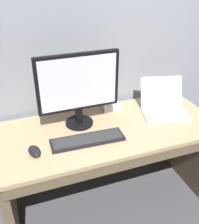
{
  "coord_description": "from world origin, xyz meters",
  "views": [
    {
      "loc": [
        -0.61,
        -1.46,
        1.76
      ],
      "look_at": [
        -0.07,
        0.0,
        0.86
      ],
      "focal_mm": 42.9,
      "sensor_mm": 36.0,
      "label": 1
    }
  ],
  "objects_px": {
    "computer_mouse": "(34,151)",
    "external_drive_box": "(110,105)",
    "laptop_white": "(164,107)",
    "external_monitor": "(78,87)",
    "wired_keyboard": "(88,140)"
  },
  "relations": [
    {
      "from": "external_drive_box",
      "to": "external_monitor",
      "type": "bearing_deg",
      "value": -151.81
    },
    {
      "from": "computer_mouse",
      "to": "laptop_white",
      "type": "bearing_deg",
      "value": -1.89
    },
    {
      "from": "external_monitor",
      "to": "wired_keyboard",
      "type": "relative_size",
      "value": 1.15
    },
    {
      "from": "computer_mouse",
      "to": "external_drive_box",
      "type": "bearing_deg",
      "value": 18.59
    },
    {
      "from": "computer_mouse",
      "to": "external_drive_box",
      "type": "relative_size",
      "value": 0.79
    },
    {
      "from": "external_drive_box",
      "to": "laptop_white",
      "type": "bearing_deg",
      "value": -29.15
    },
    {
      "from": "laptop_white",
      "to": "external_monitor",
      "type": "xyz_separation_m",
      "value": [
        -0.66,
        0.04,
        0.25
      ]
    },
    {
      "from": "laptop_white",
      "to": "external_drive_box",
      "type": "bearing_deg",
      "value": 150.85
    },
    {
      "from": "wired_keyboard",
      "to": "external_drive_box",
      "type": "height_order",
      "value": "external_drive_box"
    },
    {
      "from": "wired_keyboard",
      "to": "external_drive_box",
      "type": "relative_size",
      "value": 3.31
    },
    {
      "from": "computer_mouse",
      "to": "external_drive_box",
      "type": "height_order",
      "value": "external_drive_box"
    },
    {
      "from": "laptop_white",
      "to": "computer_mouse",
      "type": "relative_size",
      "value": 3.4
    },
    {
      "from": "computer_mouse",
      "to": "external_monitor",
      "type": "bearing_deg",
      "value": 20.35
    },
    {
      "from": "laptop_white",
      "to": "wired_keyboard",
      "type": "xyz_separation_m",
      "value": [
        -0.67,
        -0.16,
        -0.04
      ]
    },
    {
      "from": "wired_keyboard",
      "to": "laptop_white",
      "type": "bearing_deg",
      "value": 13.6
    }
  ]
}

